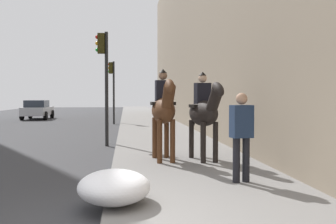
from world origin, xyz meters
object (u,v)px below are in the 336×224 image
pedestrian_greeting (241,131)px  traffic_light_far_curb (112,82)px  mounted_horse_near (164,109)px  car_near_lane (37,109)px  mounted_horse_far (204,111)px  traffic_light_near_curb (104,70)px

pedestrian_greeting → traffic_light_far_curb: size_ratio=0.44×
mounted_horse_near → traffic_light_far_curb: 15.69m
mounted_horse_near → pedestrian_greeting: (-2.75, -1.23, -0.33)m
car_near_lane → traffic_light_far_curb: 8.67m
mounted_horse_far → traffic_light_far_curb: (15.61, 2.80, 1.24)m
mounted_horse_near → pedestrian_greeting: mounted_horse_near is taller
mounted_horse_near → car_near_lane: mounted_horse_near is taller
mounted_horse_far → traffic_light_far_curb: size_ratio=0.58×
car_near_lane → traffic_light_far_curb: traffic_light_far_curb is taller
mounted_horse_near → mounted_horse_far: 1.03m
mounted_horse_far → traffic_light_near_curb: bearing=-157.1°
mounted_horse_far → car_near_lane: mounted_horse_far is taller
mounted_horse_far → traffic_light_far_curb: 15.91m
mounted_horse_far → pedestrian_greeting: bearing=-5.4°
traffic_light_near_curb → traffic_light_far_curb: 11.35m
pedestrian_greeting → traffic_light_near_curb: 7.70m
pedestrian_greeting → mounted_horse_far: bearing=-5.7°
mounted_horse_far → traffic_light_far_curb: traffic_light_far_curb is taller
traffic_light_far_curb → mounted_horse_far: bearing=-169.8°
pedestrian_greeting → traffic_light_near_curb: (6.95, 2.93, 1.57)m
car_near_lane → traffic_light_near_curb: bearing=-160.6°
traffic_light_far_curb → pedestrian_greeting: bearing=-170.7°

